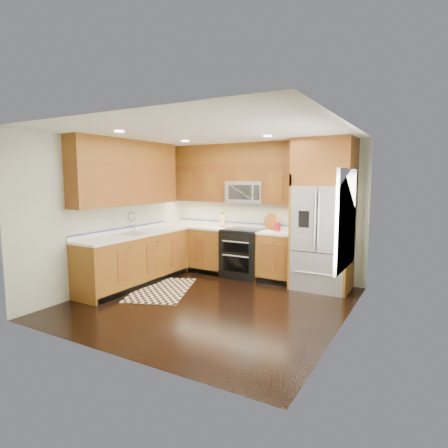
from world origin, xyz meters
The scene contains 16 objects.
ground centered at (0.00, 0.00, 0.00)m, with size 4.00×4.00×0.00m, color black.
wall_back centered at (0.00, 2.00, 1.30)m, with size 4.00×0.02×2.60m, color silver.
wall_left centered at (-2.00, 0.00, 1.30)m, with size 0.02×4.00×2.60m, color silver.
wall_right centered at (2.00, 0.00, 1.30)m, with size 0.02×4.00×2.60m, color silver.
window centered at (1.98, 0.20, 1.40)m, with size 0.04×1.10×1.30m.
base_cabinets centered at (-1.23, 0.90, 0.45)m, with size 2.85×3.00×0.90m.
countertop centered at (-1.09, 1.01, 0.92)m, with size 2.86×3.01×0.04m.
upper_cabinets centered at (-1.15, 1.09, 2.02)m, with size 2.85×3.00×1.15m.
range centered at (-0.25, 1.67, 0.47)m, with size 0.76×0.67×0.95m.
microwave centered at (-0.25, 1.80, 1.66)m, with size 0.76×0.40×0.42m.
refrigerator centered at (1.30, 1.63, 1.30)m, with size 0.98×0.75×2.60m.
sink_faucet centered at (-1.73, 0.23, 0.99)m, with size 0.54×0.44×0.37m.
rug centered at (-1.07, 0.15, 0.01)m, with size 0.90×1.50×0.01m, color black.
knife_block centered at (-0.83, 1.86, 1.06)m, with size 0.15×0.17×0.29m.
utensil_crock centered at (0.41, 1.75, 1.05)m, with size 0.14×0.14×0.33m.
cutting_board centered at (0.23, 1.88, 0.95)m, with size 0.32×0.32×0.02m, color brown.
Camera 1 is at (2.98, -4.79, 1.93)m, focal length 30.00 mm.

